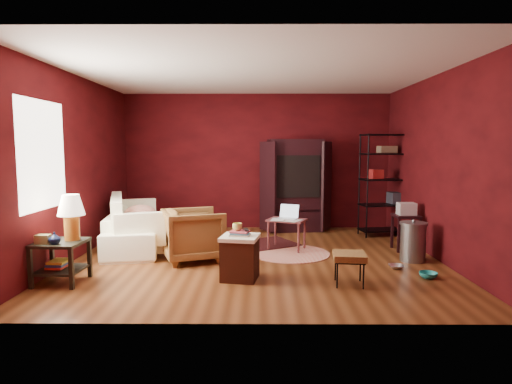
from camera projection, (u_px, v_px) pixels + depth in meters
room at (253, 167)px, 6.45m from camera, size 5.54×5.04×2.84m
sofa at (136, 224)px, 7.21m from camera, size 0.92×2.16×0.82m
armchair at (193, 232)px, 6.43m from camera, size 1.02×1.05×0.86m
pet_bowl_steel at (396, 261)px, 6.00m from camera, size 0.22×0.06×0.21m
pet_bowl_turquoise at (428, 269)px, 5.57m from camera, size 0.24×0.12×0.23m
vase at (55, 238)px, 5.16m from camera, size 0.17×0.17×0.14m
mug at (237, 226)px, 5.47m from camera, size 0.14×0.12×0.13m
side_table at (66, 230)px, 5.37m from camera, size 0.58×0.58×1.11m
sofa_cushions at (134, 225)px, 7.23m from camera, size 1.32×2.07×0.81m
hamper at (240, 257)px, 5.50m from camera, size 0.54×0.54×0.65m
footstool at (349, 257)px, 5.28m from camera, size 0.43×0.43×0.40m
rug_round at (290, 253)px, 6.86m from camera, size 1.46×1.46×0.01m
rug_oriental at (259, 244)px, 7.43m from camera, size 1.53×1.37×0.01m
laptop_desk at (287, 222)px, 7.08m from camera, size 0.71×0.63×0.74m
tv_armoire at (295, 183)px, 8.68m from camera, size 1.46×0.86×1.86m
wire_shelving at (387, 180)px, 8.18m from camera, size 1.01×0.56×1.95m
small_stand at (406, 215)px, 7.03m from camera, size 0.40×0.40×0.79m
trash_can at (413, 241)px, 6.39m from camera, size 0.44×0.44×0.63m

